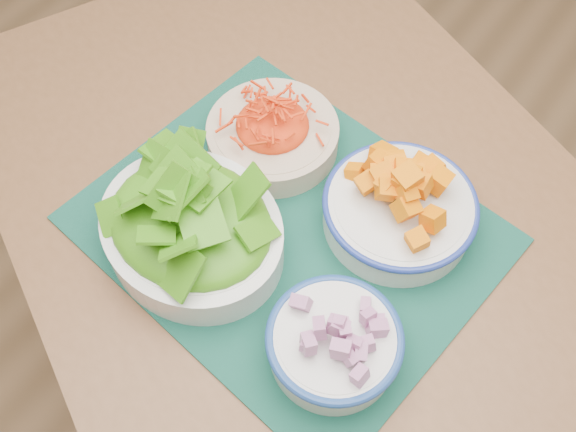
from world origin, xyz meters
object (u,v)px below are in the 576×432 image
at_px(squash_bowl, 401,203).
at_px(carrot_bowl, 273,130).
at_px(table, 312,255).
at_px(onion_bowl, 334,341).
at_px(lettuce_bowl, 190,221).
at_px(placemat, 288,229).

bearing_deg(squash_bowl, carrot_bowl, 177.50).
bearing_deg(table, onion_bowl, -24.79).
relative_size(carrot_bowl, lettuce_bowl, 0.70).
xyz_separation_m(lettuce_bowl, onion_bowl, (0.23, -0.02, -0.02)).
height_order(squash_bowl, lettuce_bowl, lettuce_bowl).
bearing_deg(squash_bowl, table, -149.78).
relative_size(placemat, lettuce_bowl, 1.80).
relative_size(placemat, squash_bowl, 2.25).
xyz_separation_m(table, onion_bowl, (0.13, -0.15, 0.15)).
relative_size(carrot_bowl, onion_bowl, 1.18).
bearing_deg(placemat, carrot_bowl, 141.15).
height_order(placemat, onion_bowl, onion_bowl).
distance_m(squash_bowl, lettuce_bowl, 0.27).
xyz_separation_m(carrot_bowl, onion_bowl, (0.24, -0.21, 0.00)).
xyz_separation_m(placemat, squash_bowl, (0.11, 0.09, 0.05)).
xyz_separation_m(carrot_bowl, lettuce_bowl, (0.01, -0.19, 0.02)).
bearing_deg(onion_bowl, placemat, 142.48).
bearing_deg(lettuce_bowl, table, 59.60).
distance_m(squash_bowl, onion_bowl, 0.20).
bearing_deg(onion_bowl, carrot_bowl, 138.94).
relative_size(table, carrot_bowl, 6.83).
distance_m(table, carrot_bowl, 0.20).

